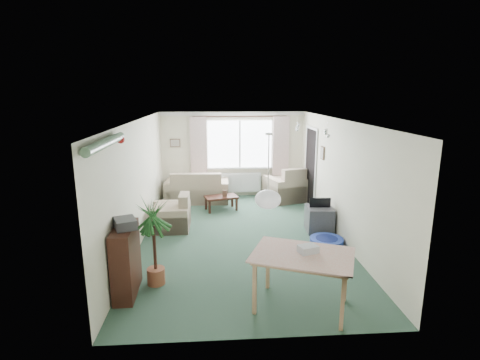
{
  "coord_description": "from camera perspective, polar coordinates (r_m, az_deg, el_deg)",
  "views": [
    {
      "loc": [
        -0.53,
        -7.21,
        2.92
      ],
      "look_at": [
        0.0,
        0.3,
        1.15
      ],
      "focal_mm": 28.0,
      "sensor_mm": 36.0,
      "label": 1
    }
  ],
  "objects": [
    {
      "name": "ground",
      "position": [
        7.79,
        0.16,
        -8.77
      ],
      "size": [
        6.5,
        6.5,
        0.0
      ],
      "primitive_type": "plane",
      "color": "#2D4C3C"
    },
    {
      "name": "window",
      "position": [
        10.56,
        -0.04,
        5.5
      ],
      "size": [
        1.8,
        0.03,
        1.3
      ],
      "primitive_type": "cube",
      "color": "white"
    },
    {
      "name": "curtain_rod",
      "position": [
        10.4,
        -0.01,
        9.65
      ],
      "size": [
        2.6,
        0.03,
        0.03
      ],
      "primitive_type": "cube",
      "color": "black"
    },
    {
      "name": "curtain_left",
      "position": [
        10.47,
        -6.31,
        4.09
      ],
      "size": [
        0.45,
        0.08,
        2.0
      ],
      "primitive_type": "cube",
      "color": "beige"
    },
    {
      "name": "curtain_right",
      "position": [
        10.63,
        6.21,
        4.23
      ],
      "size": [
        0.45,
        0.08,
        2.0
      ],
      "primitive_type": "cube",
      "color": "beige"
    },
    {
      "name": "radiator",
      "position": [
        10.72,
        -0.03,
        -0.37
      ],
      "size": [
        1.2,
        0.1,
        0.55
      ],
      "primitive_type": "cube",
      "color": "white"
    },
    {
      "name": "doorway",
      "position": [
        9.92,
        10.73,
        1.84
      ],
      "size": [
        0.03,
        0.95,
        2.0
      ],
      "primitive_type": "cube",
      "color": "black"
    },
    {
      "name": "pendant_lamp",
      "position": [
        5.16,
        4.26,
        -2.98
      ],
      "size": [
        0.36,
        0.36,
        0.36
      ],
      "primitive_type": "sphere",
      "color": "white"
    },
    {
      "name": "tinsel_garland",
      "position": [
        5.14,
        -19.78,
        5.32
      ],
      "size": [
        1.6,
        1.6,
        0.12
      ],
      "primitive_type": "cylinder",
      "color": "#196626"
    },
    {
      "name": "bauble_cluster_a",
      "position": [
        8.34,
        8.74,
        8.27
      ],
      "size": [
        0.2,
        0.2,
        0.2
      ],
      "primitive_type": "sphere",
      "color": "silver"
    },
    {
      "name": "bauble_cluster_b",
      "position": [
        7.26,
        13.15,
        7.37
      ],
      "size": [
        0.2,
        0.2,
        0.2
      ],
      "primitive_type": "sphere",
      "color": "silver"
    },
    {
      "name": "wall_picture_back",
      "position": [
        10.58,
        -9.86,
        5.59
      ],
      "size": [
        0.28,
        0.03,
        0.22
      ],
      "primitive_type": "cube",
      "color": "brown"
    },
    {
      "name": "wall_picture_right",
      "position": [
        8.88,
        12.46,
        4.05
      ],
      "size": [
        0.03,
        0.24,
        0.3
      ],
      "primitive_type": "cube",
      "color": "brown"
    },
    {
      "name": "sofa",
      "position": [
        10.27,
        -6.54,
        -0.92
      ],
      "size": [
        1.73,
        0.96,
        0.85
      ],
      "primitive_type": "cube",
      "rotation": [
        0.0,
        0.0,
        3.1
      ],
      "color": "beige",
      "rests_on": "ground"
    },
    {
      "name": "armchair_corner",
      "position": [
        10.42,
        7.17,
        -0.46
      ],
      "size": [
        1.3,
        1.26,
        0.95
      ],
      "primitive_type": "cube",
      "rotation": [
        0.0,
        0.0,
        3.43
      ],
      "color": "beige",
      "rests_on": "ground"
    },
    {
      "name": "armchair_left",
      "position": [
        8.31,
        -10.59,
        -4.74
      ],
      "size": [
        0.83,
        0.88,
        0.78
      ],
      "primitive_type": "cube",
      "rotation": [
        0.0,
        0.0,
        -1.58
      ],
      "color": "beige",
      "rests_on": "ground"
    },
    {
      "name": "coffee_table",
      "position": [
        9.51,
        -2.89,
        -3.53
      ],
      "size": [
        0.9,
        0.65,
        0.36
      ],
      "primitive_type": "cube",
      "rotation": [
        0.0,
        0.0,
        0.27
      ],
      "color": "black",
      "rests_on": "ground"
    },
    {
      "name": "photo_frame",
      "position": [
        9.39,
        -2.33,
        -2.07
      ],
      "size": [
        0.12,
        0.06,
        0.16
      ],
      "primitive_type": "cube",
      "rotation": [
        0.0,
        0.0,
        -0.39
      ],
      "color": "brown",
      "rests_on": "coffee_table"
    },
    {
      "name": "bookshelf",
      "position": [
        5.84,
        -16.98,
        -11.66
      ],
      "size": [
        0.3,
        0.85,
        1.03
      ],
      "primitive_type": "cube",
      "rotation": [
        0.0,
        0.0,
        0.02
      ],
      "color": "black",
      "rests_on": "ground"
    },
    {
      "name": "hifi_box",
      "position": [
        5.58,
        -17.1,
        -6.33
      ],
      "size": [
        0.39,
        0.43,
        0.14
      ],
      "primitive_type": "cube",
      "rotation": [
        0.0,
        0.0,
        0.4
      ],
      "color": "#323237",
      "rests_on": "bookshelf"
    },
    {
      "name": "houseplant",
      "position": [
        5.92,
        -12.93,
        -9.24
      ],
      "size": [
        0.62,
        0.62,
        1.38
      ],
      "primitive_type": "cylinder",
      "rotation": [
        0.0,
        0.0,
        -0.05
      ],
      "color": "#21622D",
      "rests_on": "ground"
    },
    {
      "name": "dining_table",
      "position": [
        5.38,
        9.37,
        -15.01
      ],
      "size": [
        1.46,
        1.23,
        0.77
      ],
      "primitive_type": "cube",
      "rotation": [
        0.0,
        0.0,
        -0.39
      ],
      "color": "tan",
      "rests_on": "ground"
    },
    {
      "name": "gift_box",
      "position": [
        5.25,
        10.32,
        -10.41
      ],
      "size": [
        0.29,
        0.25,
        0.12
      ],
      "primitive_type": "cube",
      "rotation": [
        0.0,
        0.0,
        0.33
      ],
      "color": "silver",
      "rests_on": "dining_table"
    },
    {
      "name": "tv_cube",
      "position": [
        8.23,
        11.97,
        -5.85
      ],
      "size": [
        0.57,
        0.62,
        0.54
      ],
      "primitive_type": "cube",
      "rotation": [
        0.0,
        0.0,
        -0.06
      ],
      "color": "#404045",
      "rests_on": "ground"
    },
    {
      "name": "pet_bed",
      "position": [
        7.63,
        13.05,
        -9.1
      ],
      "size": [
        0.86,
        0.86,
        0.13
      ],
      "primitive_type": "cylinder",
      "rotation": [
        0.0,
        0.0,
        -0.42
      ],
      "color": "navy",
      "rests_on": "ground"
    }
  ]
}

